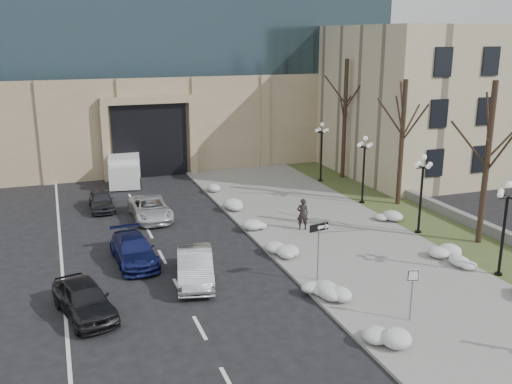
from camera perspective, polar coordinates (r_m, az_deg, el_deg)
ground at (r=21.19m, az=16.96°, el=-17.39°), size 160.00×160.00×0.00m
sidewalk at (r=33.56m, az=7.68°, el=-4.20°), size 9.00×40.00×0.12m
curb at (r=31.84m, az=0.43°, el=-5.14°), size 0.30×40.00×0.14m
grass_strip at (r=36.89m, az=16.71°, el=-2.93°), size 4.00×40.00×0.10m
stone_wall at (r=39.49m, az=17.40°, el=-1.33°), size 0.50×30.00×0.70m
classical_building at (r=53.81m, az=18.86°, el=9.00°), size 22.00×18.12×12.00m
car_a at (r=24.91m, az=-16.81°, el=-10.23°), size 2.79×4.68×1.49m
car_b at (r=27.13m, az=-6.12°, el=-7.41°), size 2.55×4.89×1.53m
car_c at (r=29.81m, az=-12.13°, el=-5.70°), size 2.20×4.83×1.37m
car_d at (r=36.64m, az=-10.52°, el=-1.63°), size 2.34×4.91×1.35m
car_e at (r=39.28m, az=-15.20°, el=-0.79°), size 1.55×3.82×1.30m
pedestrian at (r=33.73m, az=4.68°, el=-2.21°), size 0.79×0.62×1.90m
box_truck at (r=46.53m, az=-12.99°, el=2.33°), size 3.18×6.98×2.14m
one_way_sign at (r=26.57m, az=6.63°, el=-4.15°), size 1.09×0.33×2.91m
keep_sign at (r=23.75m, az=15.37°, el=-8.85°), size 0.49×0.19×2.33m
snow_clump_b at (r=22.54m, az=12.59°, el=-14.05°), size 1.10×1.60×0.36m
snow_clump_c at (r=25.57m, az=7.25°, el=-10.07°), size 1.10×1.60×0.36m
snow_clump_d at (r=30.24m, az=2.82°, el=-5.83°), size 1.10×1.60×0.36m
snow_clump_e at (r=33.66m, az=0.28°, el=-3.57°), size 1.10×1.60×0.36m
snow_clump_f at (r=37.38m, az=-2.12°, el=-1.63°), size 1.10×1.60×0.36m
snow_clump_g at (r=42.07m, az=-4.17°, el=0.29°), size 1.10×1.60×0.36m
snow_clump_i at (r=31.52m, az=18.17°, el=-5.72°), size 1.10×1.60×0.36m
snow_clump_j at (r=36.40m, az=12.90°, el=-2.49°), size 1.10×1.60×0.36m
snow_clump_k at (r=30.31m, az=20.54°, el=-6.79°), size 1.10×1.60×0.36m
snow_clump_l at (r=25.86m, az=6.52°, el=-9.74°), size 1.10×1.60×0.36m
lamppost_a at (r=29.14m, az=23.67°, el=-2.22°), size 1.18×1.18×4.76m
lamppost_b at (r=33.93m, az=16.26°, el=0.84°), size 1.18×1.18×4.76m
lamppost_c at (r=39.22m, az=10.76°, el=3.11°), size 1.18×1.18×4.76m
lamppost_d at (r=44.82m, az=6.58°, el=4.80°), size 1.18×1.18×4.76m
tree_near at (r=32.84m, az=22.29°, el=4.76°), size 3.20×3.20×9.00m
tree_mid at (r=39.11m, az=14.48°, el=6.48°), size 3.20×3.20×8.50m
tree_far at (r=45.81m, az=8.92°, el=8.84°), size 3.20×3.20×9.50m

